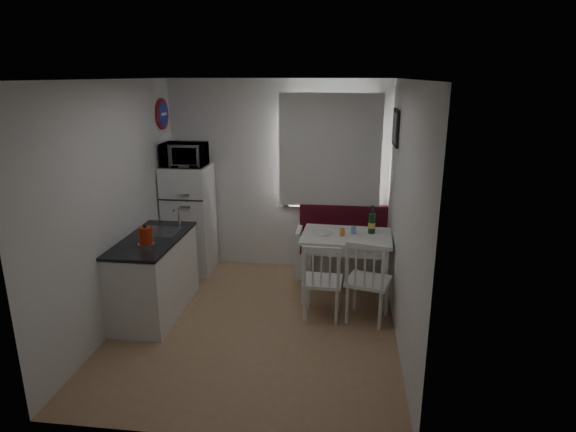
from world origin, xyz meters
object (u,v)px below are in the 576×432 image
(chair_right, at_px, (369,274))
(fridge, at_px, (190,219))
(bench, at_px, (345,253))
(dining_table, at_px, (346,242))
(wine_bottle, at_px, (372,219))
(kitchen_counter, at_px, (155,275))
(chair_left, at_px, (322,274))
(kettle, at_px, (146,236))
(microwave, at_px, (184,155))

(chair_right, xyz_separation_m, fridge, (-2.38, 1.23, 0.15))
(bench, distance_m, fridge, 2.17)
(dining_table, bearing_deg, bench, 93.94)
(bench, xyz_separation_m, wine_bottle, (0.31, -0.58, 0.66))
(chair_right, bearing_deg, kitchen_counter, -164.11)
(bench, relative_size, chair_left, 2.72)
(dining_table, xyz_separation_m, chair_right, (0.25, -0.67, -0.12))
(kettle, bearing_deg, bench, 37.68)
(bench, relative_size, microwave, 2.38)
(wine_bottle, bearing_deg, kettle, -156.61)
(kitchen_counter, relative_size, dining_table, 1.20)
(kettle, xyz_separation_m, wine_bottle, (2.40, 1.04, -0.04))
(bench, bearing_deg, dining_table, -88.84)
(dining_table, bearing_deg, fridge, 167.92)
(chair_right, bearing_deg, wine_bottle, 102.25)
(dining_table, xyz_separation_m, kettle, (-2.10, -0.94, 0.31))
(bench, distance_m, microwave, 2.51)
(chair_right, relative_size, fridge, 0.37)
(fridge, relative_size, wine_bottle, 4.30)
(kitchen_counter, height_order, wine_bottle, kitchen_counter)
(chair_left, distance_m, microwave, 2.47)
(chair_right, bearing_deg, dining_table, 126.17)
(bench, height_order, dining_table, bench)
(bench, xyz_separation_m, chair_right, (0.26, -1.35, 0.28))
(chair_left, height_order, microwave, microwave)
(dining_table, distance_m, chair_left, 0.72)
(bench, relative_size, fridge, 0.89)
(chair_left, height_order, wine_bottle, wine_bottle)
(dining_table, height_order, chair_left, chair_left)
(chair_left, bearing_deg, kitchen_counter, -177.06)
(kitchen_counter, height_order, fridge, fridge)
(fridge, distance_m, kettle, 1.53)
(chair_left, height_order, fridge, fridge)
(fridge, bearing_deg, bench, 2.99)
(chair_left, relative_size, microwave, 0.88)
(dining_table, bearing_deg, kettle, -153.19)
(bench, bearing_deg, kettle, -142.32)
(chair_left, bearing_deg, microwave, 150.45)
(dining_table, xyz_separation_m, wine_bottle, (0.30, 0.10, 0.26))
(chair_right, distance_m, microwave, 2.86)
(chair_left, height_order, kettle, kettle)
(microwave, xyz_separation_m, wine_bottle, (2.43, -0.42, -0.67))
(kitchen_counter, relative_size, chair_left, 2.72)
(dining_table, relative_size, wine_bottle, 3.18)
(chair_right, xyz_separation_m, microwave, (-2.38, 1.18, 1.05))
(kitchen_counter, relative_size, kettle, 5.79)
(dining_table, height_order, fridge, fridge)
(kitchen_counter, relative_size, wine_bottle, 3.81)
(dining_table, height_order, wine_bottle, wine_bottle)
(chair_right, bearing_deg, kettle, -157.81)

